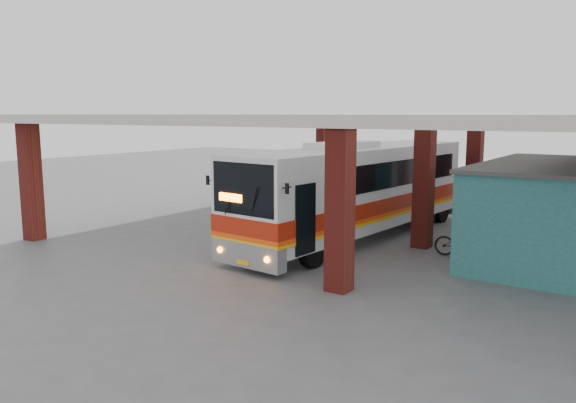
{
  "coord_description": "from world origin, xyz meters",
  "views": [
    {
      "loc": [
        10.01,
        -15.69,
        4.66
      ],
      "look_at": [
        -0.69,
        0.0,
        1.7
      ],
      "focal_mm": 35.0,
      "sensor_mm": 36.0,
      "label": 1
    }
  ],
  "objects_px": {
    "coach_bus": "(357,191)",
    "red_chair": "(509,227)",
    "motorcycle": "(465,242)",
    "pedestrian": "(331,235)"
  },
  "relations": [
    {
      "from": "pedestrian",
      "to": "red_chair",
      "type": "xyz_separation_m",
      "value": [
        3.88,
        7.03,
        -0.48
      ]
    },
    {
      "from": "coach_bus",
      "to": "motorcycle",
      "type": "xyz_separation_m",
      "value": [
        4.26,
        -0.59,
        -1.31
      ]
    },
    {
      "from": "motorcycle",
      "to": "pedestrian",
      "type": "xyz_separation_m",
      "value": [
        -3.49,
        -2.73,
        0.3
      ]
    },
    {
      "from": "motorcycle",
      "to": "pedestrian",
      "type": "bearing_deg",
      "value": 121.33
    },
    {
      "from": "motorcycle",
      "to": "pedestrian",
      "type": "relative_size",
      "value": 1.2
    },
    {
      "from": "coach_bus",
      "to": "red_chair",
      "type": "height_order",
      "value": "coach_bus"
    },
    {
      "from": "coach_bus",
      "to": "red_chair",
      "type": "distance_m",
      "value": 6.13
    },
    {
      "from": "red_chair",
      "to": "coach_bus",
      "type": "bearing_deg",
      "value": -149.32
    },
    {
      "from": "pedestrian",
      "to": "red_chair",
      "type": "relative_size",
      "value": 2.21
    },
    {
      "from": "red_chair",
      "to": "motorcycle",
      "type": "bearing_deg",
      "value": -103.09
    }
  ]
}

